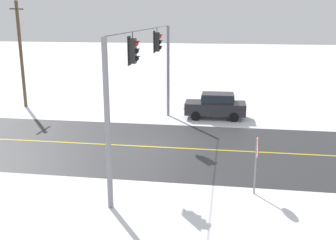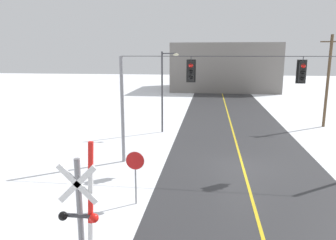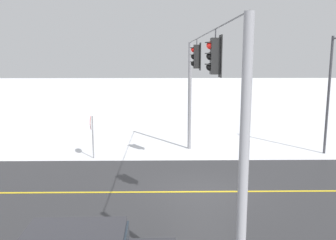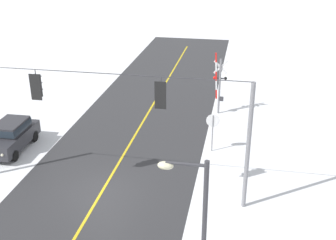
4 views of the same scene
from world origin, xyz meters
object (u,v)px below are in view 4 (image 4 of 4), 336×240
at_px(streetlamp_near, 196,240).
at_px(railroad_crossing, 219,83).
at_px(stop_sign, 213,124).
at_px(parked_car_charcoal, 11,135).

bearing_deg(streetlamp_near, railroad_crossing, -87.98).
height_order(stop_sign, parked_car_charcoal, stop_sign).
xyz_separation_m(stop_sign, parked_car_charcoal, (11.72, 1.96, -0.76)).
bearing_deg(streetlamp_near, stop_sign, -87.45).
distance_m(railroad_crossing, streetlamp_near, 18.86).
bearing_deg(stop_sign, streetlamp_near, 92.55).
bearing_deg(railroad_crossing, stop_sign, 90.86).
distance_m(stop_sign, parked_car_charcoal, 11.91).
height_order(stop_sign, railroad_crossing, railroad_crossing).
xyz_separation_m(stop_sign, railroad_crossing, (0.09, -5.87, 0.54)).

